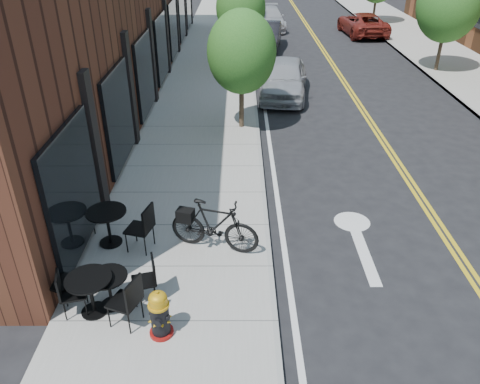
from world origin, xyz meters
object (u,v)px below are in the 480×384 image
object	(u,v)px
bistro_set_b	(90,290)
parked_car_c	(269,18)
bistro_set_c	(108,222)
fire_hydrant	(160,314)
parked_car_b	(266,36)
parked_car_far	(362,24)
bistro_set_a	(109,286)
bicycle_right	(214,226)
parked_car_a	(284,78)

from	to	relation	value
bistro_set_b	parked_car_c	bearing A→B (deg)	102.05
bistro_set_c	fire_hydrant	bearing A→B (deg)	-44.94
parked_car_b	parked_car_far	xyz separation A→B (m)	(6.21, 3.76, -0.03)
bistro_set_a	parked_car_b	distance (m)	20.65
fire_hydrant	bistro_set_a	bearing A→B (deg)	169.41
bicycle_right	bistro_set_c	xyz separation A→B (m)	(-2.27, 0.20, -0.05)
parked_car_far	fire_hydrant	bearing A→B (deg)	66.04
bicycle_right	parked_car_b	world-z (taller)	parked_car_b
bistro_set_c	parked_car_c	distance (m)	24.50
parked_car_a	fire_hydrant	bearing A→B (deg)	-95.73
parked_car_b	parked_car_c	bearing A→B (deg)	92.83
bistro_set_a	bistro_set_c	size ratio (longest dim) A/B	0.84
parked_car_b	fire_hydrant	bearing A→B (deg)	-89.83
fire_hydrant	parked_car_far	xyz separation A→B (m)	(9.00, 24.75, 0.11)
parked_car_a	parked_car_far	world-z (taller)	parked_car_a
bicycle_right	bistro_set_a	size ratio (longest dim) A/B	1.14
fire_hydrant	parked_car_b	size ratio (longest dim) A/B	0.22
bicycle_right	parked_car_b	bearing A→B (deg)	10.00
bicycle_right	bistro_set_b	distance (m)	2.80
bistro_set_b	parked_car_b	distance (m)	20.87
fire_hydrant	bistro_set_b	distance (m)	1.37
bistro_set_a	parked_car_b	size ratio (longest dim) A/B	0.39
bistro_set_a	parked_car_a	xyz separation A→B (m)	(4.13, 12.15, 0.18)
bicycle_right	parked_car_far	bearing A→B (deg)	-4.02
fire_hydrant	bicycle_right	xyz separation A→B (m)	(0.80, 2.40, 0.14)
bistro_set_c	parked_car_far	bearing A→B (deg)	80.13
bistro_set_b	parked_car_c	world-z (taller)	parked_car_c
bistro_set_b	parked_car_a	distance (m)	13.09
fire_hydrant	parked_car_far	bearing A→B (deg)	93.88
fire_hydrant	parked_car_c	bearing A→B (deg)	106.84
parked_car_a	parked_car_c	xyz separation A→B (m)	(0.15, 13.79, -0.07)
parked_car_b	bicycle_right	bearing A→B (deg)	-88.38
parked_car_c	bistro_set_c	bearing A→B (deg)	-103.33
bicycle_right	parked_car_c	bearing A→B (deg)	10.28
fire_hydrant	parked_car_a	size ratio (longest dim) A/B	0.21
parked_car_b	parked_car_far	distance (m)	7.25
bicycle_right	bistro_set_a	world-z (taller)	bicycle_right
parked_car_c	bistro_set_b	bearing A→B (deg)	-102.03
fire_hydrant	parked_car_a	bearing A→B (deg)	100.17
parked_car_b	bistro_set_b	bearing A→B (deg)	-93.49
fire_hydrant	parked_car_a	world-z (taller)	parked_car_a
bistro_set_a	bistro_set_c	distance (m)	1.96
bicycle_right	parked_car_b	size ratio (longest dim) A/B	0.45
bicycle_right	bistro_set_b	bearing A→B (deg)	148.38
bicycle_right	bistro_set_b	world-z (taller)	bicycle_right
bistro_set_a	parked_car_a	size ratio (longest dim) A/B	0.38
parked_car_b	parked_car_far	world-z (taller)	parked_car_b
bistro_set_b	parked_car_far	bearing A→B (deg)	88.97
bicycle_right	bistro_set_c	size ratio (longest dim) A/B	0.96
bistro_set_b	bicycle_right	bearing A→B (deg)	64.19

